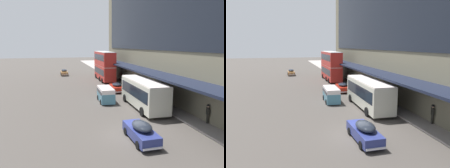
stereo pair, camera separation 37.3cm
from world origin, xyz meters
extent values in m
plane|color=#48433E|center=(0.00, 0.00, 0.00)|extent=(240.00, 240.00, 0.00)
cube|color=#171D2F|center=(6.40, 0.00, 3.94)|extent=(3.20, 72.00, 0.24)
cube|color=beige|center=(4.07, 7.28, 1.85)|extent=(2.74, 9.82, 3.00)
cube|color=black|center=(4.07, 7.28, 2.21)|extent=(2.77, 9.04, 1.32)
cube|color=silver|center=(4.07, 7.28, 3.40)|extent=(2.64, 9.82, 0.12)
cube|color=black|center=(4.17, 12.21, 3.10)|extent=(1.27, 0.09, 0.36)
cylinder|color=black|center=(2.87, 10.63, 0.50)|extent=(0.27, 1.00, 1.00)
cylinder|color=black|center=(5.41, 10.58, 0.50)|extent=(0.27, 1.00, 1.00)
cylinder|color=black|center=(2.74, 4.28, 0.50)|extent=(0.27, 1.00, 1.00)
cylinder|color=black|center=(5.29, 4.23, 0.50)|extent=(0.27, 1.00, 1.00)
cube|color=red|center=(4.25, 29.13, 1.77)|extent=(2.45, 10.72, 2.83)
cube|color=black|center=(4.25, 29.13, 2.11)|extent=(2.49, 9.86, 1.25)
cube|color=silver|center=(4.25, 29.13, 3.23)|extent=(2.36, 10.72, 0.12)
cube|color=red|center=(4.25, 29.13, 4.70)|extent=(2.45, 10.72, 2.83)
cube|color=black|center=(4.25, 29.13, 5.04)|extent=(2.49, 9.86, 1.25)
cube|color=silver|center=(4.25, 29.13, 6.17)|extent=(2.36, 10.72, 0.12)
cube|color=black|center=(4.27, 34.52, 5.87)|extent=(1.21, 0.06, 0.36)
cylinder|color=black|center=(3.06, 32.77, 0.50)|extent=(0.25, 1.00, 1.00)
cylinder|color=black|center=(5.47, 32.76, 0.50)|extent=(0.25, 1.00, 1.00)
cylinder|color=black|center=(3.03, 25.81, 0.50)|extent=(0.25, 1.00, 1.00)
cylinder|color=black|center=(5.45, 25.80, 0.50)|extent=(0.25, 1.00, 1.00)
cylinder|color=black|center=(3.04, 28.33, 0.50)|extent=(0.25, 1.00, 1.00)
cylinder|color=black|center=(5.46, 28.32, 0.50)|extent=(0.25, 1.00, 1.00)
cube|color=red|center=(3.56, 17.27, 0.61)|extent=(1.84, 4.21, 0.78)
ellipsoid|color=#1E232D|center=(3.55, 17.06, 1.24)|extent=(1.55, 2.34, 0.53)
cube|color=silver|center=(3.67, 19.38, 0.37)|extent=(1.55, 0.20, 0.14)
cube|color=silver|center=(3.45, 15.16, 0.37)|extent=(1.55, 0.20, 0.14)
sphere|color=silver|center=(3.22, 19.37, 0.66)|extent=(0.18, 0.18, 0.18)
sphere|color=silver|center=(4.11, 19.33, 0.66)|extent=(0.18, 0.18, 0.18)
cylinder|color=black|center=(2.81, 18.59, 0.32)|extent=(0.17, 0.65, 0.64)
cylinder|color=black|center=(4.44, 18.50, 0.32)|extent=(0.17, 0.65, 0.64)
cylinder|color=black|center=(2.68, 16.03, 0.32)|extent=(0.17, 0.65, 0.64)
cylinder|color=black|center=(4.30, 15.95, 0.32)|extent=(0.17, 0.65, 0.64)
cube|color=navy|center=(0.25, -1.37, 0.62)|extent=(1.66, 4.46, 0.81)
ellipsoid|color=#1E232D|center=(0.25, -1.59, 1.32)|extent=(1.44, 2.46, 0.64)
cube|color=silver|center=(0.22, 0.90, 0.37)|extent=(1.53, 0.14, 0.14)
cube|color=silver|center=(0.28, -3.64, 0.37)|extent=(1.53, 0.14, 0.14)
sphere|color=silver|center=(-0.22, 0.86, 0.67)|extent=(0.18, 0.18, 0.18)
sphere|color=silver|center=(0.66, 0.87, 0.67)|extent=(0.18, 0.18, 0.18)
cylinder|color=black|center=(-0.57, -0.01, 0.32)|extent=(0.15, 0.64, 0.64)
cylinder|color=black|center=(1.04, 0.01, 0.32)|extent=(0.15, 0.64, 0.64)
cylinder|color=black|center=(-0.54, -2.76, 0.32)|extent=(0.15, 0.64, 0.64)
cylinder|color=black|center=(1.07, -2.74, 0.32)|extent=(0.15, 0.64, 0.64)
cube|color=#A06C38|center=(-3.85, 39.68, 0.60)|extent=(1.68, 4.40, 0.76)
ellipsoid|color=#1E232D|center=(-3.85, 39.90, 1.24)|extent=(1.46, 2.43, 0.57)
cube|color=silver|center=(-3.82, 37.43, 0.37)|extent=(1.55, 0.14, 0.14)
cube|color=silver|center=(-3.87, 41.92, 0.37)|extent=(1.55, 0.14, 0.14)
sphere|color=silver|center=(-3.37, 37.47, 0.65)|extent=(0.18, 0.18, 0.18)
sphere|color=silver|center=(-4.27, 37.46, 0.65)|extent=(0.18, 0.18, 0.18)
cylinder|color=black|center=(-3.02, 38.33, 0.32)|extent=(0.15, 0.64, 0.64)
cylinder|color=black|center=(-4.65, 38.31, 0.32)|extent=(0.15, 0.64, 0.64)
cylinder|color=black|center=(-3.05, 41.05, 0.32)|extent=(0.15, 0.64, 0.64)
cylinder|color=black|center=(-4.68, 41.03, 0.32)|extent=(0.15, 0.64, 0.64)
cube|color=teal|center=(0.34, 11.32, 0.76)|extent=(1.93, 4.37, 1.29)
cube|color=silver|center=(0.34, 11.32, 1.55)|extent=(1.90, 4.28, 0.83)
cube|color=black|center=(0.34, 11.32, 1.45)|extent=(1.96, 3.94, 0.41)
ellipsoid|color=teal|center=(0.43, 13.42, 0.90)|extent=(1.63, 0.67, 1.11)
cylinder|color=black|center=(-0.48, 12.60, 0.32)|extent=(0.19, 0.65, 0.64)
cylinder|color=black|center=(1.27, 12.53, 0.32)|extent=(0.19, 0.65, 0.64)
cylinder|color=black|center=(-0.59, 10.11, 0.32)|extent=(0.19, 0.65, 0.64)
cylinder|color=black|center=(1.16, 10.04, 0.32)|extent=(0.19, 0.65, 0.64)
cylinder|color=#262620|center=(7.81, 0.22, 0.57)|extent=(0.16, 0.16, 0.85)
cylinder|color=#262620|center=(7.88, 0.37, 0.57)|extent=(0.16, 0.16, 0.85)
cube|color=#262620|center=(7.85, 0.30, 1.35)|extent=(0.39, 0.46, 0.70)
cylinder|color=#262620|center=(7.73, 0.06, 1.39)|extent=(0.10, 0.10, 0.63)
cylinder|color=#262620|center=(7.96, 0.53, 1.39)|extent=(0.10, 0.10, 0.63)
sphere|color=tan|center=(7.85, 0.30, 1.81)|extent=(0.22, 0.22, 0.22)
cylinder|color=black|center=(7.85, 0.30, 1.89)|extent=(0.33, 0.33, 0.02)
cylinder|color=black|center=(7.85, 0.30, 1.95)|extent=(0.21, 0.21, 0.12)
cylinder|color=red|center=(6.54, 9.61, 0.43)|extent=(0.20, 0.20, 0.55)
sphere|color=red|center=(6.54, 9.61, 0.76)|extent=(0.18, 0.18, 0.18)
cylinder|color=red|center=(6.54, 9.76, 0.45)|extent=(0.08, 0.10, 0.08)
cylinder|color=red|center=(6.54, 9.46, 0.45)|extent=(0.08, 0.10, 0.08)
camera|label=1|loc=(-6.22, -16.82, 7.61)|focal=35.00mm
camera|label=2|loc=(-5.86, -16.91, 7.61)|focal=35.00mm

